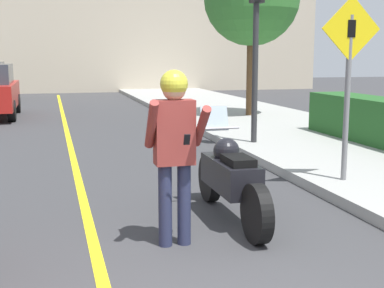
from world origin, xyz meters
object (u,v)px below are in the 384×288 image
(person_biker, at_px, (174,138))
(crossing_sign, at_px, (349,71))
(traffic_light, at_px, (256,20))
(motorcycle, at_px, (230,178))

(person_biker, relative_size, crossing_sign, 0.69)
(traffic_light, bearing_deg, person_biker, -119.32)
(person_biker, distance_m, crossing_sign, 3.39)
(motorcycle, bearing_deg, crossing_sign, 23.79)
(crossing_sign, height_order, traffic_light, traffic_light)
(motorcycle, distance_m, traffic_light, 5.36)
(motorcycle, xyz_separation_m, traffic_light, (2.06, 4.46, 2.15))
(motorcycle, height_order, crossing_sign, crossing_sign)
(motorcycle, relative_size, crossing_sign, 0.90)
(person_biker, xyz_separation_m, traffic_light, (2.90, 5.17, 1.54))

